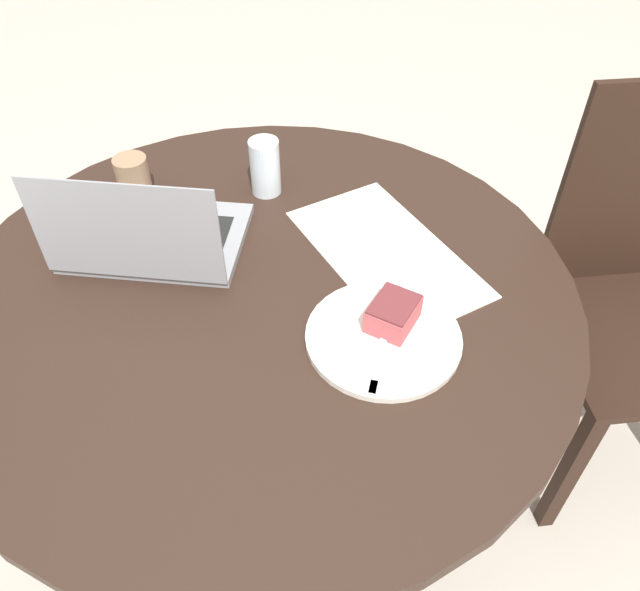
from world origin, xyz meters
name	(u,v)px	position (x,y,z in m)	size (l,w,h in m)	color
ground_plane	(279,476)	(0.00, 0.00, 0.00)	(12.00, 12.00, 0.00)	#B7AD9E
dining_table	(266,332)	(0.00, 0.00, 0.57)	(1.17, 1.17, 0.70)	black
chair	(636,300)	(-0.14, 0.84, 0.50)	(0.45, 0.45, 0.97)	black
paper_document	(386,252)	(-0.09, 0.24, 0.70)	(0.48, 0.40, 0.00)	white
plate	(383,337)	(0.14, 0.21, 0.71)	(0.27, 0.27, 0.01)	silver
cake_slice	(393,313)	(0.11, 0.23, 0.74)	(0.11, 0.11, 0.05)	#B74C51
fork	(379,362)	(0.20, 0.20, 0.72)	(0.17, 0.06, 0.00)	silver
coffee_glass	(134,178)	(-0.29, -0.28, 0.75)	(0.07, 0.07, 0.10)	#997556
water_glass	(265,167)	(-0.30, 0.00, 0.76)	(0.06, 0.06, 0.12)	silver
laptop	(151,236)	(-0.11, -0.22, 0.74)	(0.29, 0.37, 0.22)	gray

